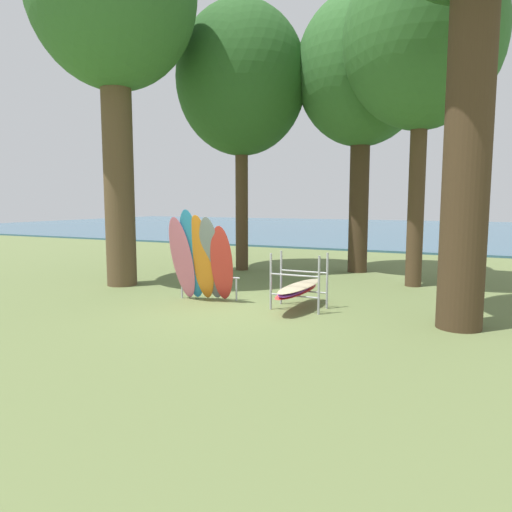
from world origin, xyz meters
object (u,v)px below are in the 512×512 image
(tree_mid_behind, at_px, (423,39))
(tree_far_left_back, at_px, (362,72))
(tree_far_right_back, at_px, (241,81))
(board_storage_rack, at_px, (298,288))
(leaning_board_pile, at_px, (201,259))

(tree_mid_behind, bearing_deg, tree_far_left_back, 135.66)
(tree_far_right_back, relative_size, board_storage_rack, 4.19)
(leaning_board_pile, bearing_deg, tree_far_left_back, 70.38)
(board_storage_rack, bearing_deg, leaning_board_pile, -173.57)
(tree_far_left_back, relative_size, board_storage_rack, 4.26)
(tree_far_right_back, distance_m, board_storage_rack, 8.51)
(tree_far_left_back, bearing_deg, leaning_board_pile, -109.62)
(tree_far_left_back, bearing_deg, board_storage_rack, -89.33)
(tree_mid_behind, height_order, board_storage_rack, tree_mid_behind)
(tree_mid_behind, bearing_deg, board_storage_rack, -115.97)
(tree_far_left_back, xyz_separation_m, tree_far_right_back, (-3.74, -1.25, -0.15))
(board_storage_rack, bearing_deg, tree_far_right_back, 128.47)
(tree_mid_behind, xyz_separation_m, board_storage_rack, (-1.97, -4.05, -6.19))
(tree_mid_behind, relative_size, tree_far_left_back, 1.01)
(tree_mid_behind, height_order, tree_far_right_back, tree_mid_behind)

